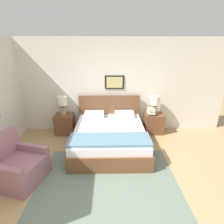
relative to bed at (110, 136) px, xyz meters
name	(u,v)px	position (x,y,z in m)	size (l,w,h in m)	color
ground_plane	(99,200)	(-0.18, -1.64, -0.29)	(16.00, 16.00, 0.00)	tan
wall_back	(103,86)	(-0.18, 1.05, 1.01)	(6.99, 0.09, 2.60)	silver
area_rug_main	(108,179)	(-0.04, -1.17, -0.29)	(2.56, 1.95, 0.01)	slate
bed	(110,136)	(0.00, 0.00, 0.00)	(1.72, 1.98, 1.06)	brown
armchair	(17,167)	(-1.70, -1.14, 0.00)	(0.96, 0.97, 0.91)	#8E606B
nightstand_near_window	(65,124)	(-1.27, 0.76, -0.01)	(0.52, 0.45, 0.57)	brown
nightstand_by_door	(154,123)	(1.27, 0.76, -0.01)	(0.52, 0.45, 0.57)	brown
table_lamp_near_window	(62,103)	(-1.29, 0.78, 0.61)	(0.26, 0.26, 0.52)	gray
table_lamp_by_door	(155,103)	(1.26, 0.78, 0.61)	(0.26, 0.26, 0.52)	gray
book_thick_bottom	(151,114)	(1.16, 0.72, 0.30)	(0.16, 0.21, 0.04)	#232328
book_hardcover_middle	(151,113)	(1.16, 0.72, 0.34)	(0.19, 0.27, 0.04)	silver
book_novel_upper	(151,111)	(1.16, 0.72, 0.38)	(0.19, 0.27, 0.04)	beige
book_slim_near_top	(151,110)	(1.16, 0.72, 0.42)	(0.17, 0.26, 0.04)	silver
book_paperback_top	(151,109)	(1.16, 0.72, 0.45)	(0.21, 0.27, 0.03)	beige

